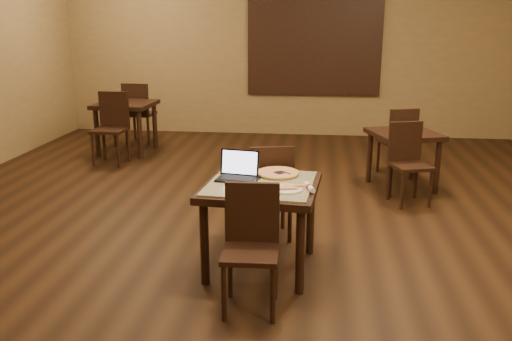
# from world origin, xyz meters

# --- Properties ---
(ground) EXTENTS (10.00, 10.00, 0.00)m
(ground) POSITION_xyz_m (0.00, 0.00, 0.00)
(ground) COLOR black
(ground) RESTS_ON ground
(wall_back) EXTENTS (8.00, 0.02, 3.00)m
(wall_back) POSITION_xyz_m (0.00, 5.00, 1.50)
(wall_back) COLOR olive
(wall_back) RESTS_ON ground
(mural) EXTENTS (2.34, 0.05, 1.64)m
(mural) POSITION_xyz_m (0.50, 4.96, 1.55)
(mural) COLOR #22547E
(mural) RESTS_ON wall_back
(tiled_table) EXTENTS (0.99, 0.99, 0.76)m
(tiled_table) POSITION_xyz_m (0.16, -0.58, 0.66)
(tiled_table) COLOR black
(tiled_table) RESTS_ON ground
(chair_main_near) EXTENTS (0.41, 0.41, 0.92)m
(chair_main_near) POSITION_xyz_m (0.16, -1.20, 0.52)
(chair_main_near) COLOR black
(chair_main_near) RESTS_ON ground
(chair_main_far) EXTENTS (0.50, 0.50, 0.95)m
(chair_main_far) POSITION_xyz_m (0.18, 0.04, 0.53)
(chair_main_far) COLOR black
(chair_main_far) RESTS_ON ground
(laptop) EXTENTS (0.37, 0.31, 0.23)m
(laptop) POSITION_xyz_m (-0.04, -0.47, 0.82)
(laptop) COLOR black
(laptop) RESTS_ON tiled_table
(plate) EXTENTS (0.25, 0.25, 0.01)m
(plate) POSITION_xyz_m (0.38, -0.76, 0.77)
(plate) COLOR white
(plate) RESTS_ON tiled_table
(pizza_slice) EXTENTS (0.24, 0.24, 0.02)m
(pizza_slice) POSITION_xyz_m (0.38, -0.76, 0.79)
(pizza_slice) COLOR beige
(pizza_slice) RESTS_ON plate
(pizza_pan) EXTENTS (0.34, 0.34, 0.01)m
(pizza_pan) POSITION_xyz_m (0.28, -0.34, 0.77)
(pizza_pan) COLOR silver
(pizza_pan) RESTS_ON tiled_table
(pizza_whole) EXTENTS (0.37, 0.37, 0.03)m
(pizza_whole) POSITION_xyz_m (0.28, -0.34, 0.78)
(pizza_whole) COLOR beige
(pizza_whole) RESTS_ON pizza_pan
(spatula) EXTENTS (0.21, 0.22, 0.01)m
(spatula) POSITION_xyz_m (0.30, -0.36, 0.79)
(spatula) COLOR silver
(spatula) RESTS_ON pizza_whole
(napkin_roll) EXTENTS (0.09, 0.19, 0.04)m
(napkin_roll) POSITION_xyz_m (0.56, -0.72, 0.78)
(napkin_roll) COLOR white
(napkin_roll) RESTS_ON tiled_table
(other_table_a) EXTENTS (0.96, 0.96, 0.72)m
(other_table_a) POSITION_xyz_m (1.67, 1.89, 0.60)
(other_table_a) COLOR black
(other_table_a) RESTS_ON ground
(other_table_a_chair_near) EXTENTS (0.51, 0.51, 0.93)m
(other_table_a_chair_near) POSITION_xyz_m (1.65, 1.35, 0.52)
(other_table_a_chair_near) COLOR black
(other_table_a_chair_near) RESTS_ON ground
(other_table_a_chair_far) EXTENTS (0.51, 0.51, 0.93)m
(other_table_a_chair_far) POSITION_xyz_m (1.70, 2.44, 0.52)
(other_table_a_chair_far) COLOR black
(other_table_a_chair_far) RESTS_ON ground
(other_table_b) EXTENTS (0.88, 0.88, 0.80)m
(other_table_b) POSITION_xyz_m (-2.38, 3.28, 0.66)
(other_table_b) COLOR black
(other_table_b) RESTS_ON ground
(other_table_b_chair_near) EXTENTS (0.46, 0.46, 1.03)m
(other_table_b_chair_near) POSITION_xyz_m (-2.38, 2.67, 0.58)
(other_table_b_chair_near) COLOR black
(other_table_b_chair_near) RESTS_ON ground
(other_table_b_chair_far) EXTENTS (0.46, 0.46, 1.03)m
(other_table_b_chair_far) POSITION_xyz_m (-2.38, 3.88, 0.58)
(other_table_b_chair_far) COLOR black
(other_table_b_chair_far) RESTS_ON ground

